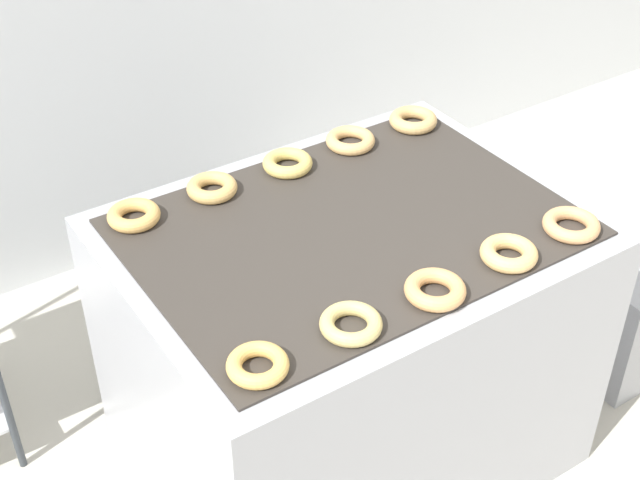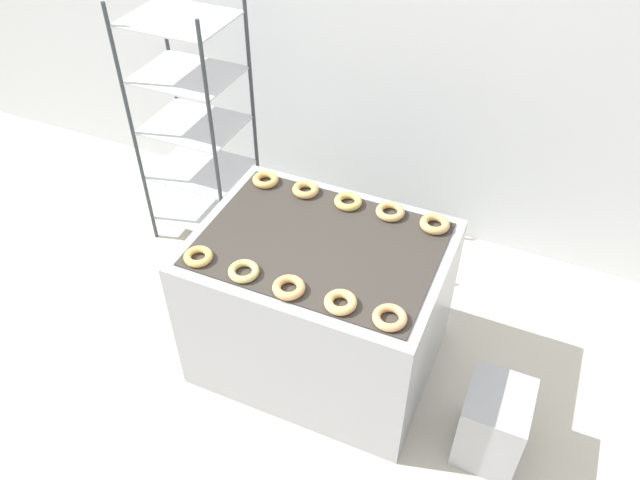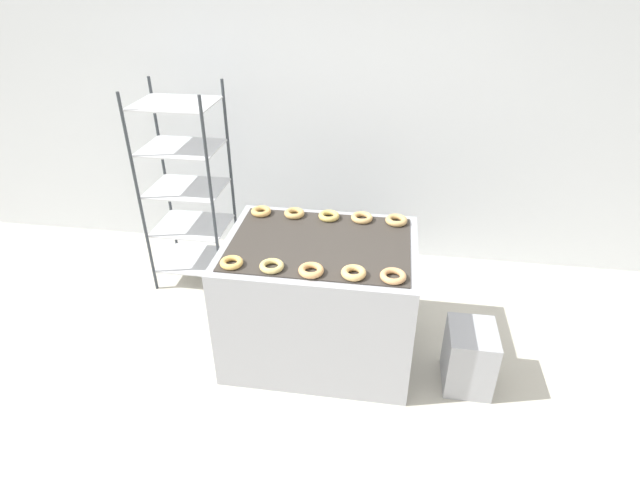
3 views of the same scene
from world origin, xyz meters
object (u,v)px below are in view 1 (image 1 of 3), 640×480
(donut_near_leftmost, at_px, (258,365))
(donut_far_right, at_px, (350,140))
(donut_far_leftmost, at_px, (134,215))
(donut_near_rightmost, at_px, (571,225))
(donut_near_left, at_px, (351,324))
(donut_far_rightmost, at_px, (413,120))
(glaze_bin, at_px, (618,316))
(donut_far_left, at_px, (212,188))
(donut_far_center, at_px, (288,163))
(donut_near_center, at_px, (436,289))
(donut_near_right, at_px, (509,253))
(fryer_machine, at_px, (348,347))

(donut_near_leftmost, xyz_separation_m, donut_far_right, (0.72, 0.69, 0.00))
(donut_far_leftmost, height_order, donut_far_right, donut_far_leftmost)
(donut_near_rightmost, distance_m, donut_far_right, 0.72)
(donut_near_rightmost, bearing_deg, donut_far_leftmost, 144.47)
(donut_near_left, xyz_separation_m, donut_far_right, (0.48, 0.69, 0.00))
(donut_far_leftmost, xyz_separation_m, donut_far_rightmost, (0.95, 0.00, 0.00))
(donut_far_right, bearing_deg, donut_near_leftmost, -136.56)
(glaze_bin, xyz_separation_m, donut_near_left, (-1.25, -0.14, 0.68))
(donut_far_left, relative_size, donut_far_center, 0.97)
(donut_near_left, relative_size, donut_near_rightmost, 0.96)
(donut_far_center, bearing_deg, donut_far_right, 2.07)
(donut_near_center, relative_size, donut_near_right, 1.02)
(fryer_machine, height_order, donut_far_rightmost, donut_far_rightmost)
(donut_far_center, distance_m, donut_far_rightmost, 0.47)
(donut_far_leftmost, bearing_deg, donut_near_right, -43.29)
(donut_near_rightmost, bearing_deg, donut_near_center, -178.48)
(donut_near_right, relative_size, donut_far_right, 0.98)
(glaze_bin, height_order, donut_near_leftmost, donut_near_leftmost)
(glaze_bin, height_order, donut_near_center, donut_near_center)
(donut_near_leftmost, height_order, donut_near_left, same)
(donut_far_left, distance_m, donut_far_rightmost, 0.71)
(donut_near_right, xyz_separation_m, donut_far_left, (-0.48, 0.68, -0.00))
(donut_far_left, relative_size, donut_far_right, 0.95)
(donut_far_leftmost, bearing_deg, fryer_machine, -35.51)
(donut_near_left, xyz_separation_m, donut_near_rightmost, (0.71, 0.00, 0.00))
(donut_near_leftmost, distance_m, donut_near_right, 0.73)
(donut_near_left, xyz_separation_m, donut_near_center, (0.24, -0.01, 0.00))
(donut_far_center, relative_size, donut_far_rightmost, 0.97)
(donut_far_left, distance_m, donut_far_right, 0.48)
(donut_near_center, distance_m, donut_far_right, 0.74)
(donut_near_rightmost, height_order, donut_far_right, same)
(donut_near_right, relative_size, donut_far_center, 1.00)
(fryer_machine, bearing_deg, donut_far_rightmost, 35.60)
(donut_near_left, relative_size, donut_far_right, 0.97)
(donut_far_center, bearing_deg, glaze_bin, -28.21)
(donut_far_leftmost, bearing_deg, donut_near_left, -70.71)
(fryer_machine, distance_m, donut_far_center, 0.57)
(donut_near_left, relative_size, donut_far_rightmost, 0.96)
(donut_far_leftmost, bearing_deg, donut_far_right, 0.89)
(fryer_machine, distance_m, donut_far_left, 0.62)
(donut_near_right, distance_m, donut_far_leftmost, 0.99)
(fryer_machine, relative_size, donut_far_right, 8.28)
(fryer_machine, bearing_deg, donut_far_left, 124.38)
(donut_near_rightmost, bearing_deg, donut_far_rightmost, 89.45)
(donut_near_right, xyz_separation_m, donut_near_rightmost, (0.23, 0.00, -0.00))
(donut_near_right, bearing_deg, donut_far_right, 90.43)
(donut_near_right, distance_m, donut_far_rightmost, 0.72)
(donut_far_leftmost, distance_m, donut_far_right, 0.72)
(donut_near_center, height_order, donut_far_leftmost, same)
(fryer_machine, height_order, donut_far_right, donut_far_right)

